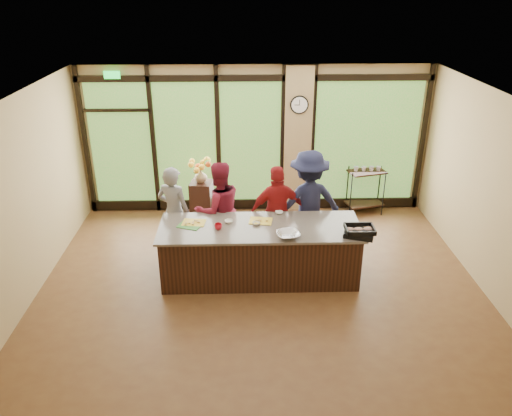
{
  "coord_description": "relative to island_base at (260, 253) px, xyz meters",
  "views": [
    {
      "loc": [
        -0.26,
        -6.71,
        4.49
      ],
      "look_at": [
        -0.06,
        0.4,
        1.2
      ],
      "focal_mm": 35.0,
      "sensor_mm": 36.0,
      "label": 1
    }
  ],
  "objects": [
    {
      "name": "floor",
      "position": [
        0.0,
        -0.3,
        -0.44
      ],
      "size": [
        7.0,
        7.0,
        0.0
      ],
      "primitive_type": "plane",
      "color": "brown",
      "rests_on": "ground"
    },
    {
      "name": "ceiling",
      "position": [
        0.0,
        -0.3,
        2.56
      ],
      "size": [
        7.0,
        7.0,
        0.0
      ],
      "primitive_type": "plane",
      "rotation": [
        3.14,
        0.0,
        0.0
      ],
      "color": "white",
      "rests_on": "back_wall"
    },
    {
      "name": "back_wall",
      "position": [
        0.0,
        2.7,
        1.06
      ],
      "size": [
        7.0,
        0.0,
        7.0
      ],
      "primitive_type": "plane",
      "rotation": [
        1.57,
        0.0,
        0.0
      ],
      "color": "tan",
      "rests_on": "floor"
    },
    {
      "name": "left_wall",
      "position": [
        -3.5,
        -0.3,
        1.06
      ],
      "size": [
        0.0,
        6.0,
        6.0
      ],
      "primitive_type": "plane",
      "rotation": [
        1.57,
        0.0,
        1.57
      ],
      "color": "tan",
      "rests_on": "floor"
    },
    {
      "name": "right_wall",
      "position": [
        3.5,
        -0.3,
        1.06
      ],
      "size": [
        0.0,
        6.0,
        6.0
      ],
      "primitive_type": "plane",
      "rotation": [
        1.57,
        0.0,
        -1.57
      ],
      "color": "tan",
      "rests_on": "floor"
    },
    {
      "name": "window_wall",
      "position": [
        0.16,
        2.65,
        0.95
      ],
      "size": [
        6.9,
        0.12,
        3.0
      ],
      "color": "tan",
      "rests_on": "floor"
    },
    {
      "name": "island_base",
      "position": [
        0.0,
        0.0,
        0.0
      ],
      "size": [
        3.1,
        1.0,
        0.88
      ],
      "primitive_type": "cube",
      "color": "black",
      "rests_on": "floor"
    },
    {
      "name": "countertop",
      "position": [
        0.0,
        0.0,
        0.46
      ],
      "size": [
        3.2,
        1.1,
        0.04
      ],
      "primitive_type": "cube",
      "color": "#70665C",
      "rests_on": "island_base"
    },
    {
      "name": "wall_clock",
      "position": [
        0.85,
        2.57,
        1.81
      ],
      "size": [
        0.36,
        0.04,
        0.36
      ],
      "color": "black",
      "rests_on": "window_wall"
    },
    {
      "name": "cook_left",
      "position": [
        -1.45,
        0.76,
        0.39
      ],
      "size": [
        0.71,
        0.61,
        1.66
      ],
      "primitive_type": "imported",
      "rotation": [
        0.0,
        0.0,
        2.72
      ],
      "color": "slate",
      "rests_on": "floor"
    },
    {
      "name": "cook_midleft",
      "position": [
        -0.68,
        0.74,
        0.43
      ],
      "size": [
        1.02,
        0.92,
        1.74
      ],
      "primitive_type": "imported",
      "rotation": [
        0.0,
        0.0,
        3.52
      ],
      "color": "maroon",
      "rests_on": "floor"
    },
    {
      "name": "cook_midright",
      "position": [
        0.33,
        0.68,
        0.4
      ],
      "size": [
        1.03,
        0.56,
        1.67
      ],
      "primitive_type": "imported",
      "rotation": [
        0.0,
        0.0,
        3.3
      ],
      "color": "maroon",
      "rests_on": "floor"
    },
    {
      "name": "cook_right",
      "position": [
        0.87,
        0.86,
        0.5
      ],
      "size": [
        1.33,
        0.93,
        1.87
      ],
      "primitive_type": "imported",
      "rotation": [
        0.0,
        0.0,
        3.35
      ],
      "color": "#181A35",
      "rests_on": "floor"
    },
    {
      "name": "roasting_pan",
      "position": [
        1.5,
        -0.35,
        0.52
      ],
      "size": [
        0.53,
        0.47,
        0.08
      ],
      "primitive_type": "cube",
      "rotation": [
        0.0,
        0.0,
        -0.35
      ],
      "color": "black",
      "rests_on": "countertop"
    },
    {
      "name": "mixing_bowl",
      "position": [
        0.41,
        -0.38,
        0.52
      ],
      "size": [
        0.41,
        0.41,
        0.08
      ],
      "primitive_type": "imported",
      "rotation": [
        0.0,
        0.0,
        0.2
      ],
      "color": "silver",
      "rests_on": "countertop"
    },
    {
      "name": "cutting_board_left",
      "position": [
        -1.11,
        0.06,
        0.49
      ],
      "size": [
        0.43,
        0.37,
        0.01
      ],
      "primitive_type": "cube",
      "rotation": [
        0.0,
        0.0,
        -0.36
      ],
      "color": "#398530",
      "rests_on": "countertop"
    },
    {
      "name": "cutting_board_center",
      "position": [
        -1.06,
        0.15,
        0.49
      ],
      "size": [
        0.39,
        0.31,
        0.01
      ],
      "primitive_type": "cube",
      "rotation": [
        0.0,
        0.0,
        -0.12
      ],
      "color": "yellow",
      "rests_on": "countertop"
    },
    {
      "name": "cutting_board_right",
      "position": [
        0.02,
        0.19,
        0.49
      ],
      "size": [
        0.4,
        0.32,
        0.01
      ],
      "primitive_type": "cube",
      "rotation": [
        0.0,
        0.0,
        -0.16
      ],
      "color": "yellow",
      "rests_on": "countertop"
    },
    {
      "name": "prep_bowl_near",
      "position": [
        -0.5,
        0.15,
        0.5
      ],
      "size": [
        0.15,
        0.15,
        0.04
      ],
      "primitive_type": "imported",
      "rotation": [
        0.0,
        0.0,
        -0.12
      ],
      "color": "white",
      "rests_on": "countertop"
    },
    {
      "name": "prep_bowl_mid",
      "position": [
        -0.06,
        0.07,
        0.5
      ],
      "size": [
        0.16,
        0.16,
        0.04
      ],
      "primitive_type": "imported",
      "rotation": [
        0.0,
        0.0,
        -0.28
      ],
      "color": "white",
      "rests_on": "countertop"
    },
    {
      "name": "prep_bowl_far",
      "position": [
        0.33,
        0.47,
        0.5
      ],
      "size": [
        0.14,
        0.14,
        0.03
      ],
      "primitive_type": "imported",
      "rotation": [
        0.0,
        0.0,
        -0.05
      ],
      "color": "white",
      "rests_on": "countertop"
    },
    {
      "name": "red_ramekin",
      "position": [
        -0.65,
        -0.08,
        0.53
      ],
      "size": [
        0.15,
        0.15,
        0.09
      ],
      "primitive_type": "imported",
      "rotation": [
        0.0,
        0.0,
        -0.35
      ],
      "color": "#B11123",
      "rests_on": "countertop"
    },
    {
      "name": "flower_stand",
      "position": [
        -1.09,
        2.11,
        -0.02
      ],
      "size": [
        0.47,
        0.47,
        0.84
      ],
      "primitive_type": "cube",
      "rotation": [
        0.0,
        0.0,
        -0.14
      ],
      "color": "black",
      "rests_on": "floor"
    },
    {
      "name": "flower_vase",
      "position": [
        -1.09,
        2.11,
        0.53
      ],
      "size": [
        0.32,
        0.32,
        0.27
      ],
      "primitive_type": "imported",
      "rotation": [
        0.0,
        0.0,
        0.31
      ],
      "color": "olive",
      "rests_on": "flower_stand"
    },
    {
      "name": "bar_cart",
      "position": [
        2.27,
        2.45,
        0.16
      ],
      "size": [
        0.82,
        0.6,
        1.01
      ],
      "rotation": [
        0.0,
        0.0,
        0.26
      ],
      "color": "black",
      "rests_on": "floor"
    }
  ]
}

